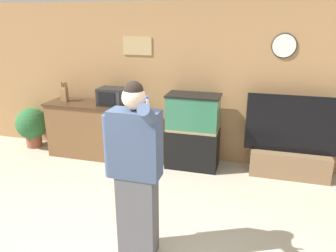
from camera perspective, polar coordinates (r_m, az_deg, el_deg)
name	(u,v)px	position (r m, az deg, el deg)	size (l,w,h in m)	color
wall_back_paneled	(186,84)	(5.48, 3.20, 7.35)	(10.00, 0.08, 2.60)	#A87A4C
counter_island	(97,130)	(5.85, -12.18, -0.67)	(1.73, 0.59, 0.96)	brown
microwave	(113,97)	(5.53, -9.58, 5.08)	(0.47, 0.34, 0.29)	black
knife_block	(64,94)	(5.99, -17.61, 5.35)	(0.11, 0.09, 0.34)	olive
aquarium_on_stand	(193,132)	(5.27, 4.34, -0.97)	(0.83, 0.47, 1.22)	black
tv_on_stand	(290,153)	(5.37, 20.50, -4.51)	(1.41, 0.40, 1.28)	brown
person_standing	(135,170)	(3.22, -5.73, -7.63)	(0.58, 0.43, 1.83)	#515156
potted_plant	(32,125)	(6.65, -22.60, 0.18)	(0.58, 0.58, 0.75)	brown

